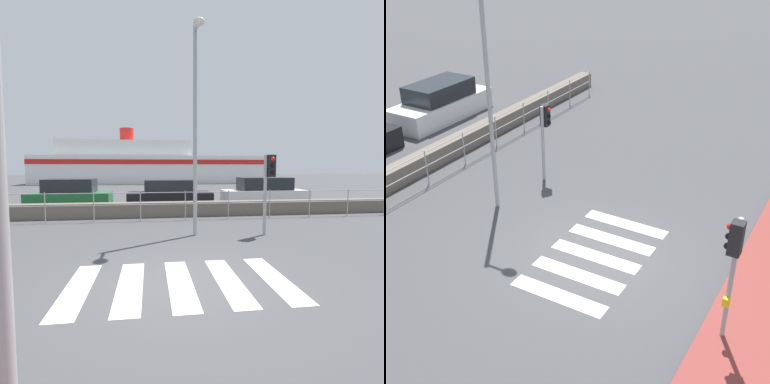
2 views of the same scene
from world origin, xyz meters
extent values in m
plane|color=#424244|center=(0.00, 0.00, 0.00)|extent=(160.00, 160.00, 0.00)
cube|color=brown|center=(0.00, -4.10, 0.06)|extent=(24.00, 1.80, 0.12)
cube|color=silver|center=(-1.78, 0.00, 0.00)|extent=(0.45, 2.40, 0.01)
cube|color=silver|center=(-0.88, 0.00, 0.00)|extent=(0.45, 2.40, 0.01)
cube|color=silver|center=(0.02, 0.00, 0.00)|extent=(0.45, 2.40, 0.01)
cube|color=silver|center=(0.92, 0.00, 0.00)|extent=(0.45, 2.40, 0.01)
cube|color=silver|center=(1.82, 0.00, 0.00)|extent=(0.45, 2.40, 0.01)
cube|color=#6B6056|center=(0.00, 7.41, 0.31)|extent=(25.65, 0.55, 0.62)
cylinder|color=#9EA0A3|center=(0.00, 6.54, 1.11)|extent=(23.08, 0.03, 0.03)
cylinder|color=#9EA0A3|center=(0.00, 6.54, 0.64)|extent=(23.08, 0.03, 0.03)
cylinder|color=#9EA0A3|center=(0.89, 6.54, 0.58)|extent=(0.04, 0.04, 1.17)
cylinder|color=#9EA0A3|center=(2.66, 6.54, 0.58)|extent=(0.04, 0.04, 1.17)
cylinder|color=#9EA0A3|center=(4.44, 6.54, 0.58)|extent=(0.04, 0.04, 1.17)
cylinder|color=#9EA0A3|center=(6.21, 6.54, 0.58)|extent=(0.04, 0.04, 1.17)
cylinder|color=#9EA0A3|center=(7.99, 6.54, 0.58)|extent=(0.04, 0.04, 1.17)
cylinder|color=#9EA0A3|center=(9.76, 6.54, 0.58)|extent=(0.04, 0.04, 1.17)
cylinder|color=#9EA0A3|center=(11.54, 6.54, 0.58)|extent=(0.04, 0.04, 1.17)
cylinder|color=#9EA0A3|center=(-1.28, -3.65, 1.45)|extent=(0.10, 0.10, 2.91)
cube|color=black|center=(-1.45, -3.65, 2.57)|extent=(0.24, 0.24, 0.68)
sphere|color=red|center=(-1.45, -3.51, 2.78)|extent=(0.13, 0.13, 0.13)
sphere|color=black|center=(-1.45, -3.51, 2.57)|extent=(0.13, 0.13, 0.13)
sphere|color=black|center=(-1.45, -3.51, 2.35)|extent=(0.13, 0.13, 0.13)
cube|color=yellow|center=(-1.39, -3.65, 1.05)|extent=(0.10, 0.14, 0.18)
cylinder|color=#9EA0A3|center=(3.01, 3.51, 1.24)|extent=(0.10, 0.10, 2.49)
cube|color=black|center=(3.18, 3.51, 2.15)|extent=(0.24, 0.24, 0.68)
sphere|color=red|center=(3.18, 3.37, 2.36)|extent=(0.13, 0.13, 0.13)
sphere|color=black|center=(3.18, 3.37, 2.15)|extent=(0.13, 0.13, 0.13)
sphere|color=black|center=(3.18, 3.37, 1.94)|extent=(0.13, 0.13, 0.13)
cylinder|color=#9EA0A3|center=(0.86, 3.76, 3.12)|extent=(0.12, 0.12, 6.24)
cube|color=silver|center=(5.70, 10.37, 0.43)|extent=(4.56, 1.79, 0.85)
cube|color=#1E2328|center=(5.70, 10.37, 1.20)|extent=(2.73, 1.58, 0.70)
camera|label=1|loc=(-0.50, -5.29, 2.12)|focal=28.00mm
camera|label=2|loc=(-9.93, -5.21, 7.89)|focal=50.00mm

